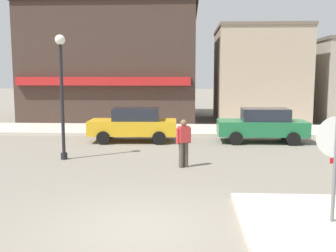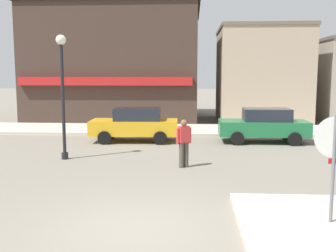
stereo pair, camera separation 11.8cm
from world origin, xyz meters
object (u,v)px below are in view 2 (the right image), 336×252
(stop_sign, at_px, (334,155))
(lamp_post, at_px, (62,78))
(pedestrian_crossing_near, at_px, (184,142))
(parked_car_second, at_px, (264,125))
(parked_car_nearest, at_px, (135,124))

(stop_sign, distance_m, lamp_post, 9.77)
(pedestrian_crossing_near, bearing_deg, stop_sign, -59.18)
(stop_sign, height_order, parked_car_second, stop_sign)
(stop_sign, relative_size, parked_car_nearest, 0.57)
(parked_car_second, xyz_separation_m, pedestrian_crossing_near, (-3.54, -5.15, 0.06))
(parked_car_second, bearing_deg, pedestrian_crossing_near, -124.48)
(stop_sign, xyz_separation_m, lamp_post, (-7.46, 6.15, 1.44))
(stop_sign, bearing_deg, pedestrian_crossing_near, 120.82)
(stop_sign, xyz_separation_m, parked_car_nearest, (-5.43, 10.15, -0.71))
(parked_car_nearest, height_order, parked_car_second, same)
(parked_car_nearest, height_order, pedestrian_crossing_near, pedestrian_crossing_near)
(lamp_post, height_order, pedestrian_crossing_near, lamp_post)
(stop_sign, bearing_deg, lamp_post, 140.49)
(stop_sign, bearing_deg, parked_car_nearest, 118.16)
(parked_car_nearest, distance_m, pedestrian_crossing_near, 5.56)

